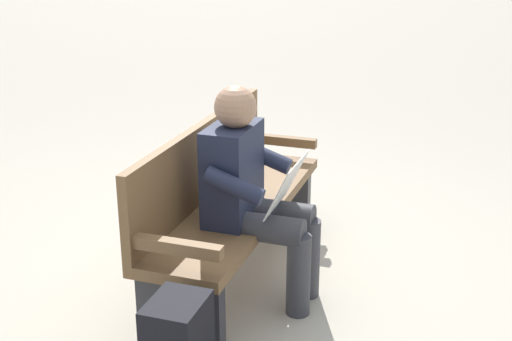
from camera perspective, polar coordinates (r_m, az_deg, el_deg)
The scene contains 3 objects.
ground_plane at distance 4.08m, azimuth -1.45°, elevation -8.55°, with size 40.00×40.00×0.00m, color #B7AD99.
bench_near at distance 3.91m, azimuth -2.49°, elevation -2.45°, with size 1.82×0.55×0.90m.
person_seated at distance 3.59m, azimuth -0.28°, elevation -1.63°, with size 0.58×0.58×1.18m.
Camera 1 is at (3.32, 1.38, 1.94)m, focal length 47.84 mm.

